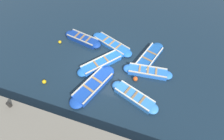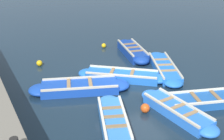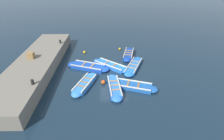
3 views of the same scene
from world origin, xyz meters
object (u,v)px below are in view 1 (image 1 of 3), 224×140
buoy_white_drifting (135,79)px  boat_alongside (83,39)px  bollard_north (9,105)px  buoy_yellow_far (44,82)px  boat_near_quay (147,72)px  boat_drifting (93,86)px  buoy_orange_near (60,42)px  boat_far_corner (101,63)px  boat_tucked (149,57)px  boat_centre (112,44)px  boat_outer_right (134,97)px

buoy_white_drifting → boat_alongside: bearing=-116.2°
bollard_north → buoy_yellow_far: bollard_north is taller
boat_near_quay → bollard_north: (5.39, -6.62, 1.06)m
boat_alongside → boat_drifting: bearing=32.8°
boat_alongside → buoy_orange_near: (0.81, -1.64, -0.08)m
boat_far_corner → boat_drifting: 1.98m
boat_tucked → boat_centre: bearing=-98.1°
buoy_yellow_far → buoy_white_drifting: buoy_white_drifting is taller
boat_outer_right → bollard_north: bearing=-62.8°
boat_centre → buoy_yellow_far: boat_centre is taller
buoy_orange_near → boat_centre: bearing=104.4°
boat_tucked → boat_near_quay: 1.39m
boat_alongside → buoy_white_drifting: size_ratio=10.59×
boat_drifting → buoy_white_drifting: (-1.41, 2.47, -0.01)m
boat_far_corner → bollard_north: bollard_north is taller
boat_centre → boat_tucked: bearing=81.9°
boat_tucked → bollard_north: (6.77, -6.47, 1.09)m
boat_far_corner → boat_tucked: bearing=117.6°
buoy_yellow_far → buoy_white_drifting: 6.07m
boat_near_quay → buoy_white_drifting: 1.07m
bollard_north → boat_near_quay: bearing=129.2°
boat_far_corner → boat_centre: bearing=177.4°
boat_alongside → bollard_north: 7.13m
boat_near_quay → bollard_north: size_ratio=9.81×
buoy_white_drifting → boat_near_quay: bearing=141.8°
boat_near_quay → buoy_white_drifting: bearing=-38.2°
boat_centre → buoy_white_drifting: bearing=43.9°
bollard_north → boat_tucked: bearing=136.3°
boat_alongside → boat_tucked: boat_alongside is taller
boat_alongside → boat_drifting: 4.57m
boat_outer_right → buoy_orange_near: (-2.97, -6.85, -0.06)m
boat_alongside → boat_near_quay: size_ratio=0.99×
buoy_orange_near → boat_near_quay: bearing=83.8°
boat_alongside → boat_near_quay: (1.59, 5.60, -0.03)m
boat_drifting → buoy_white_drifting: 2.85m
boat_near_quay → boat_centre: size_ratio=0.90×
boat_drifting → boat_tucked: bearing=140.6°
bollard_north → buoy_white_drifting: bearing=127.4°
boat_tucked → buoy_yellow_far: boat_tucked is taller
boat_outer_right → buoy_yellow_far: (0.77, -5.95, -0.04)m
boat_centre → boat_outer_right: boat_outer_right is taller
boat_tucked → boat_near_quay: boat_near_quay is taller
boat_near_quay → buoy_orange_near: 7.29m
boat_alongside → buoy_white_drifting: (2.43, 4.94, -0.04)m
boat_alongside → boat_outer_right: (3.78, 5.21, -0.02)m
boat_centre → bollard_north: bollard_north is taller
boat_far_corner → boat_outer_right: bearing=56.7°
buoy_orange_near → boat_far_corner: bearing=75.0°
boat_alongside → bollard_north: size_ratio=9.73×
boat_far_corner → boat_drifting: bearing=5.2°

